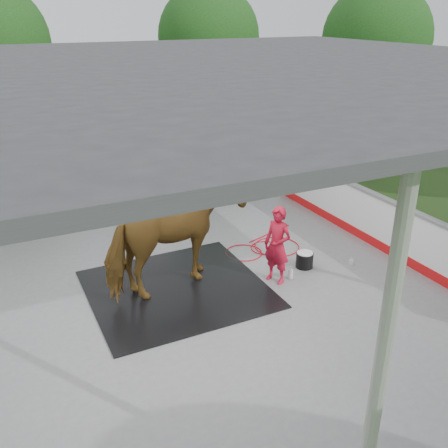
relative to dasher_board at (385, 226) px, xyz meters
name	(u,v)px	position (x,y,z in m)	size (l,w,h in m)	color
ground	(184,301)	(-4.60, 0.00, -0.59)	(100.00, 100.00, 0.00)	#1E3814
concrete_slab	(183,300)	(-4.60, 0.00, -0.57)	(12.00, 10.00, 0.05)	slate
pavilion_structure	(175,72)	(-4.60, 0.00, 3.37)	(12.60, 10.60, 4.05)	beige
dasher_board	(385,226)	(0.00, 0.00, 0.00)	(0.16, 8.00, 1.15)	red
tree_belt	(173,76)	(-4.30, 0.90, 3.20)	(28.00, 28.00, 5.80)	#382314
rubber_mat	(177,289)	(-4.58, 0.37, -0.53)	(3.13, 2.93, 0.02)	black
horse	(175,236)	(-4.58, 0.37, 0.54)	(1.14, 2.51, 2.12)	brown
handler	(277,245)	(-2.77, -0.16, 0.20)	(0.54, 0.36, 1.49)	red
wash_bucket	(305,260)	(-1.97, 0.06, -0.38)	(0.35, 0.35, 0.32)	black
soap_bottle_a	(291,272)	(-2.48, -0.21, -0.41)	(0.10, 0.10, 0.26)	silver
soap_bottle_b	(351,261)	(-1.06, -0.28, -0.46)	(0.07, 0.08, 0.17)	#338CD8
hose_coil	(265,248)	(-2.27, 1.12, -0.53)	(2.06, 1.38, 0.02)	red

